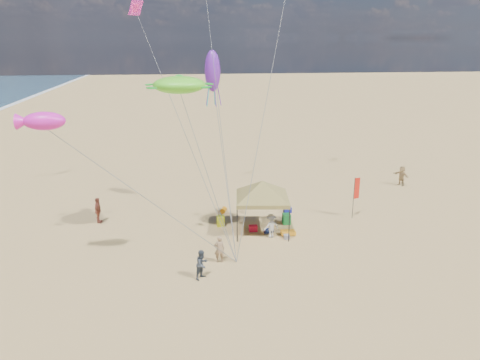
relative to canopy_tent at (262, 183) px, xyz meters
The scene contains 20 objects.
ground 5.87m from the canopy_tent, 109.09° to the right, with size 280.00×280.00×0.00m, color tan.
canopy_tent is the anchor object (origin of this frame).
feather_flag 7.02m from the canopy_tent, 12.74° to the left, with size 0.43×0.15×2.92m.
cooler_red 3.12m from the canopy_tent, behind, with size 0.54×0.38×0.38m, color red.
cooler_blue 4.95m from the canopy_tent, 52.14° to the left, with size 0.54×0.38×0.38m, color #121C95.
bag_navy 3.13m from the canopy_tent, 45.46° to the right, with size 0.36×0.36×0.60m, color #0E173D.
bag_orange 5.19m from the canopy_tent, 121.09° to the left, with size 0.36×0.36×0.60m, color #C4700A.
chair_green 3.60m from the canopy_tent, 28.79° to the left, with size 0.50×0.50×0.70m, color #198D39.
chair_yellow 4.05m from the canopy_tent, 155.06° to the left, with size 0.50×0.50×0.70m, color #BBC415.
crate_grey 3.66m from the canopy_tent, 45.53° to the right, with size 0.34×0.30×0.28m, color gray.
beach_cart 3.54m from the canopy_tent, 29.83° to the right, with size 0.90×0.50×0.24m, color orange.
person_near_a 5.53m from the canopy_tent, 127.57° to the right, with size 0.58×0.38×1.58m, color #A2805C.
person_near_b 7.33m from the canopy_tent, 125.79° to the right, with size 0.77×0.60×1.58m, color #343C47.
person_near_c 2.73m from the canopy_tent, 68.83° to the right, with size 1.00×0.58×1.55m, color beige.
person_far_a 11.23m from the canopy_tent, 165.65° to the left, with size 1.03×0.43×1.76m, color #B05C44.
person_far_c 15.75m from the canopy_tent, 31.49° to the left, with size 1.56×0.50×1.68m, color tan.
turtle_kite 7.94m from the canopy_tent, 167.40° to the right, with size 2.88×2.30×0.96m, color #5CE328.
fish_kite 12.94m from the canopy_tent, 161.92° to the right, with size 2.03×1.02×0.90m, color #EC1EBE.
squid_kite 8.36m from the canopy_tent, 121.05° to the left, with size 1.05×1.05×2.73m, color purple.
stunt_kite_pink 15.16m from the canopy_tent, 135.73° to the left, with size 1.05×0.04×1.05m, color #FF2DBE.
Camera 1 is at (-3.04, -22.16, 11.87)m, focal length 34.26 mm.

